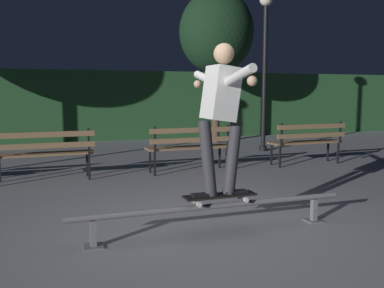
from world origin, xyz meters
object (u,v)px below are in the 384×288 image
park_bench_right_center (190,144)px  lamp_post_right (265,52)px  tree_far_right (216,33)px  park_bench_left_center (44,150)px  skateboarder (221,106)px  grind_rail (214,210)px  park_bench_rightmost (308,139)px  skateboard (220,196)px

park_bench_right_center → lamp_post_right: bearing=38.7°
park_bench_right_center → tree_far_right: bearing=62.2°
park_bench_left_center → skateboarder: bearing=-61.5°
grind_rail → park_bench_rightmost: 4.70m
skateboard → park_bench_left_center: size_ratio=0.49×
park_bench_left_center → grind_rail: bearing=-62.5°
park_bench_rightmost → grind_rail: bearing=-136.1°
skateboarder → lamp_post_right: bearing=57.3°
park_bench_rightmost → lamp_post_right: (0.16, 2.16, 1.94)m
lamp_post_right → skateboarder: bearing=-122.7°
park_bench_right_center → park_bench_rightmost: size_ratio=1.00×
park_bench_rightmost → lamp_post_right: 2.91m
park_bench_left_center → park_bench_right_center: (2.54, 0.00, 0.00)m
park_bench_left_center → park_bench_rightmost: 5.07m
lamp_post_right → park_bench_left_center: bearing=-157.6°
skateboarder → park_bench_right_center: 3.43m
skateboarder → park_bench_left_center: (-1.76, 3.25, -0.79)m
skateboarder → park_bench_rightmost: skateboarder is taller
tree_far_right → lamp_post_right: tree_far_right is taller
grind_rail → skateboarder: (0.07, 0.00, 1.08)m
skateboarder → grind_rail: bearing=-180.0°
skateboard → tree_far_right: bearing=68.1°
lamp_post_right → park_bench_right_center: bearing=-141.3°
grind_rail → lamp_post_right: size_ratio=0.77×
skateboarder → tree_far_right: (3.02, 7.49, 1.88)m
skateboarder → tree_far_right: 8.29m
skateboard → grind_rail: bearing=180.0°
grind_rail → skateboard: size_ratio=3.85×
grind_rail → tree_far_right: (3.09, 7.49, 2.96)m
skateboarder → park_bench_rightmost: 4.70m
park_bench_right_center → park_bench_rightmost: 2.54m
skateboard → tree_far_right: size_ratio=0.18×
skateboard → skateboarder: size_ratio=0.50×
park_bench_right_center → park_bench_rightmost: same height
skateboard → skateboarder: bearing=1.1°
park_bench_right_center → park_bench_rightmost: (2.54, 0.00, 0.00)m
tree_far_right → park_bench_right_center: bearing=-117.8°
grind_rail → lamp_post_right: bearing=56.8°
park_bench_left_center → park_bench_rightmost: (5.07, 0.00, 0.00)m
grind_rail → park_bench_left_center: (-1.69, 3.25, 0.29)m
park_bench_left_center → park_bench_rightmost: same height
tree_far_right → lamp_post_right: (0.45, -2.09, -0.73)m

